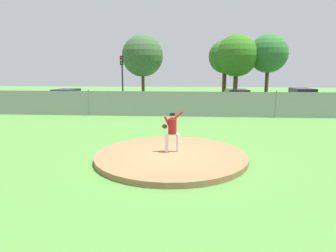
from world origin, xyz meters
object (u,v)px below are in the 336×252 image
traffic_cone_orange (120,107)px  parked_car_burgundy (237,100)px  pitcher_youth (172,128)px  parked_car_slate (67,98)px  traffic_light_near (122,71)px  parked_car_silver (302,99)px  baseball (181,143)px

traffic_cone_orange → parked_car_burgundy: bearing=6.3°
pitcher_youth → traffic_cone_orange: bearing=111.8°
parked_car_slate → traffic_light_near: bearing=41.5°
pitcher_youth → parked_car_slate: size_ratio=0.36×
parked_car_slate → traffic_cone_orange: (5.31, -1.69, -0.50)m
traffic_light_near → traffic_cone_orange: bearing=-79.5°
parked_car_silver → parked_car_burgundy: bearing=-172.6°
baseball → traffic_cone_orange: traffic_cone_orange is taller
parked_car_slate → traffic_light_near: (4.29, 3.80, 2.44)m
parked_car_burgundy → traffic_light_near: traffic_light_near is taller
pitcher_youth → parked_car_burgundy: 14.75m
pitcher_youth → parked_car_silver: (10.27, 14.74, -0.30)m
parked_car_slate → traffic_cone_orange: size_ratio=8.02×
parked_car_silver → traffic_cone_orange: parked_car_silver is taller
baseball → parked_car_burgundy: parked_car_burgundy is taller
pitcher_youth → parked_car_slate: bearing=125.7°
baseball → parked_car_silver: size_ratio=0.02×
parked_car_silver → traffic_cone_orange: (-15.45, -1.81, -0.57)m
parked_car_burgundy → traffic_light_near: size_ratio=0.89×
parked_car_slate → parked_car_silver: size_ratio=1.02×
pitcher_youth → baseball: pitcher_youth is taller
parked_car_burgundy → pitcher_youth: bearing=-108.3°
parked_car_burgundy → parked_car_silver: 5.68m
traffic_cone_orange → traffic_light_near: 6.31m
parked_car_burgundy → traffic_cone_orange: parked_car_burgundy is taller
pitcher_youth → baseball: 1.55m
parked_car_slate → parked_car_burgundy: (15.12, -0.62, 0.03)m
parked_car_silver → traffic_light_near: traffic_light_near is taller
traffic_cone_orange → traffic_light_near: size_ratio=0.12×
traffic_light_near → parked_car_silver: bearing=-12.6°
baseball → traffic_light_near: bearing=110.7°
baseball → parked_car_slate: (-10.80, 13.39, 0.53)m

